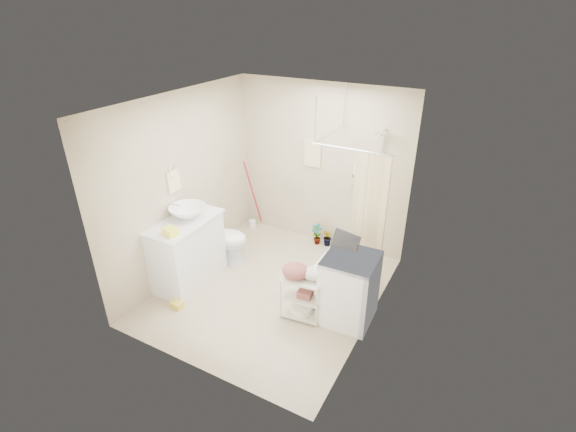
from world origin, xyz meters
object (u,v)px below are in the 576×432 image
vanity (187,251)px  toilet (224,237)px  washing_machine (349,288)px  laundry_rack (302,294)px

vanity → toilet: bearing=79.2°
washing_machine → laundry_rack: washing_machine is taller
toilet → laundry_rack: (1.66, -0.64, -0.04)m
washing_machine → toilet: bearing=168.0°
vanity → washing_machine: (2.30, 0.32, -0.03)m
toilet → washing_machine: washing_machine is taller
toilet → washing_machine: 2.21m
toilet → laundry_rack: toilet is taller
vanity → washing_machine: bearing=6.8°
vanity → laundry_rack: bearing=1.1°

